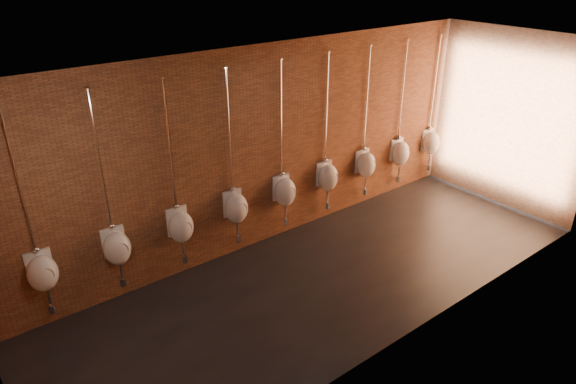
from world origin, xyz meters
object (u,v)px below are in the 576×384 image
at_px(urinal_1, 117,247).
at_px(urinal_6, 366,164).
at_px(urinal_3, 236,207).
at_px(urinal_2, 181,226).
at_px(urinal_5, 328,176).
at_px(urinal_4, 285,191).
at_px(urinal_7, 400,152).
at_px(urinal_8, 431,142).
at_px(urinal_0, 42,272).

bearing_deg(urinal_1, urinal_6, 0.00).
bearing_deg(urinal_3, urinal_1, 180.00).
distance_m(urinal_2, urinal_5, 2.80).
xyz_separation_m(urinal_4, urinal_5, (0.93, 0.00, 0.00)).
distance_m(urinal_4, urinal_5, 0.93).
xyz_separation_m(urinal_2, urinal_4, (1.86, 0.00, 0.00)).
distance_m(urinal_5, urinal_6, 0.93).
xyz_separation_m(urinal_3, urinal_7, (3.73, 0.00, 0.00)).
bearing_deg(urinal_1, urinal_7, 0.00).
xyz_separation_m(urinal_3, urinal_6, (2.80, 0.00, 0.00)).
bearing_deg(urinal_6, urinal_2, 180.00).
relative_size(urinal_3, urinal_4, 1.00).
xyz_separation_m(urinal_3, urinal_8, (4.66, 0.00, 0.00)).
height_order(urinal_2, urinal_6, same).
height_order(urinal_2, urinal_5, same).
relative_size(urinal_7, urinal_8, 1.00).
bearing_deg(urinal_3, urinal_5, 0.00).
relative_size(urinal_1, urinal_5, 1.00).
bearing_deg(urinal_2, urinal_3, 0.00).
height_order(urinal_3, urinal_6, same).
distance_m(urinal_1, urinal_5, 3.73).
xyz_separation_m(urinal_5, urinal_6, (0.93, 0.00, 0.00)).
bearing_deg(urinal_0, urinal_8, 0.00).
xyz_separation_m(urinal_2, urinal_3, (0.93, 0.00, 0.00)).
xyz_separation_m(urinal_7, urinal_8, (0.93, 0.00, 0.00)).
xyz_separation_m(urinal_0, urinal_8, (7.46, 0.00, 0.00)).
xyz_separation_m(urinal_0, urinal_6, (5.59, 0.00, 0.00)).
relative_size(urinal_3, urinal_7, 1.00).
xyz_separation_m(urinal_1, urinal_5, (3.73, 0.00, 0.00)).
bearing_deg(urinal_5, urinal_0, 180.00).
bearing_deg(urinal_0, urinal_7, 0.00).
xyz_separation_m(urinal_3, urinal_5, (1.86, 0.00, 0.00)).
bearing_deg(urinal_5, urinal_4, 180.00).
distance_m(urinal_4, urinal_8, 3.73).
relative_size(urinal_2, urinal_4, 1.00).
bearing_deg(urinal_0, urinal_2, 0.00).
bearing_deg(urinal_4, urinal_7, 0.00).
bearing_deg(urinal_5, urinal_7, 0.00).
distance_m(urinal_0, urinal_1, 0.93).
relative_size(urinal_5, urinal_8, 1.00).
xyz_separation_m(urinal_1, urinal_6, (4.66, 0.00, 0.00)).
relative_size(urinal_3, urinal_6, 1.00).
bearing_deg(urinal_0, urinal_5, 0.00).
bearing_deg(urinal_4, urinal_0, 180.00).
distance_m(urinal_2, urinal_6, 3.73).
xyz_separation_m(urinal_5, urinal_8, (2.80, 0.00, 0.00)).
height_order(urinal_2, urinal_3, same).
relative_size(urinal_4, urinal_6, 1.00).
height_order(urinal_2, urinal_4, same).
bearing_deg(urinal_5, urinal_3, 180.00).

